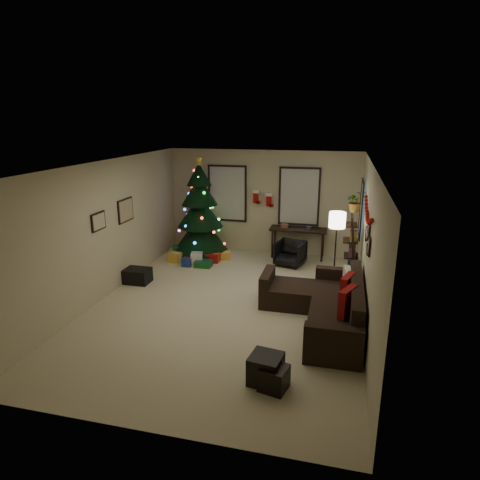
# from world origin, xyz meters

# --- Properties ---
(floor) EXTENTS (7.00, 7.00, 0.00)m
(floor) POSITION_xyz_m (0.00, 0.00, 0.00)
(floor) COLOR beige
(floor) RESTS_ON ground
(ceiling) EXTENTS (7.00, 7.00, 0.00)m
(ceiling) POSITION_xyz_m (0.00, 0.00, 2.70)
(ceiling) COLOR white
(ceiling) RESTS_ON floor
(wall_back) EXTENTS (5.00, 0.00, 5.00)m
(wall_back) POSITION_xyz_m (0.00, 3.50, 1.35)
(wall_back) COLOR #C3B995
(wall_back) RESTS_ON floor
(wall_front) EXTENTS (5.00, 0.00, 5.00)m
(wall_front) POSITION_xyz_m (0.00, -3.50, 1.35)
(wall_front) COLOR #C3B995
(wall_front) RESTS_ON floor
(wall_left) EXTENTS (0.00, 7.00, 7.00)m
(wall_left) POSITION_xyz_m (-2.50, 0.00, 1.35)
(wall_left) COLOR #C3B995
(wall_left) RESTS_ON floor
(wall_right) EXTENTS (0.00, 7.00, 7.00)m
(wall_right) POSITION_xyz_m (2.50, 0.00, 1.35)
(wall_right) COLOR #C3B995
(wall_right) RESTS_ON floor
(window_back_left) EXTENTS (1.05, 0.06, 1.50)m
(window_back_left) POSITION_xyz_m (-0.95, 3.47, 1.55)
(window_back_left) COLOR #728CB2
(window_back_left) RESTS_ON wall_back
(window_back_right) EXTENTS (1.05, 0.06, 1.50)m
(window_back_right) POSITION_xyz_m (0.95, 3.47, 1.55)
(window_back_right) COLOR #728CB2
(window_back_right) RESTS_ON wall_back
(window_right_wall) EXTENTS (0.06, 0.90, 1.30)m
(window_right_wall) POSITION_xyz_m (2.47, 2.55, 1.50)
(window_right_wall) COLOR #728CB2
(window_right_wall) RESTS_ON wall_right
(christmas_tree) EXTENTS (1.42, 1.42, 2.64)m
(christmas_tree) POSITION_xyz_m (-1.49, 2.78, 1.09)
(christmas_tree) COLOR black
(christmas_tree) RESTS_ON floor
(presents) EXTENTS (1.50, 1.01, 0.30)m
(presents) POSITION_xyz_m (-1.41, 2.23, 0.12)
(presents) COLOR #14591E
(presents) RESTS_ON floor
(sofa) EXTENTS (1.84, 2.67, 0.86)m
(sofa) POSITION_xyz_m (1.85, -0.20, 0.28)
(sofa) COLOR black
(sofa) RESTS_ON floor
(pillow_red_a) EXTENTS (0.31, 0.48, 0.47)m
(pillow_red_a) POSITION_xyz_m (2.21, -0.73, 0.64)
(pillow_red_a) COLOR maroon
(pillow_red_a) RESTS_ON sofa
(pillow_red_b) EXTENTS (0.26, 0.47, 0.46)m
(pillow_red_b) POSITION_xyz_m (2.21, -0.13, 0.64)
(pillow_red_b) COLOR maroon
(pillow_red_b) RESTS_ON sofa
(pillow_cream) EXTENTS (0.18, 0.44, 0.43)m
(pillow_cream) POSITION_xyz_m (2.21, 0.27, 0.63)
(pillow_cream) COLOR beige
(pillow_cream) RESTS_ON sofa
(ottoman_near) EXTENTS (0.48, 0.48, 0.40)m
(ottoman_near) POSITION_xyz_m (1.16, -2.23, 0.20)
(ottoman_near) COLOR black
(ottoman_near) RESTS_ON floor
(ottoman_far) EXTENTS (0.42, 0.42, 0.33)m
(ottoman_far) POSITION_xyz_m (1.29, -2.35, 0.16)
(ottoman_far) COLOR black
(ottoman_far) RESTS_ON floor
(desk) EXTENTS (1.43, 0.51, 0.77)m
(desk) POSITION_xyz_m (0.99, 3.22, 0.68)
(desk) COLOR black
(desk) RESTS_ON floor
(desk_chair) EXTENTS (0.71, 0.68, 0.62)m
(desk_chair) POSITION_xyz_m (0.88, 2.57, 0.31)
(desk_chair) COLOR black
(desk_chair) RESTS_ON floor
(bookshelf) EXTENTS (0.30, 0.46, 1.54)m
(bookshelf) POSITION_xyz_m (2.30, 1.69, 0.75)
(bookshelf) COLOR black
(bookshelf) RESTS_ON floor
(potted_plant) EXTENTS (0.65, 0.61, 0.58)m
(potted_plant) POSITION_xyz_m (2.30, 1.88, 1.86)
(potted_plant) COLOR #4C4C4C
(potted_plant) RESTS_ON bookshelf
(floor_lamp) EXTENTS (0.34, 0.34, 1.62)m
(floor_lamp) POSITION_xyz_m (1.95, 1.49, 1.35)
(floor_lamp) COLOR black
(floor_lamp) RESTS_ON floor
(art_map) EXTENTS (0.04, 0.60, 0.50)m
(art_map) POSITION_xyz_m (-2.48, 0.80, 1.58)
(art_map) COLOR black
(art_map) RESTS_ON wall_left
(art_abstract) EXTENTS (0.04, 0.45, 0.35)m
(art_abstract) POSITION_xyz_m (-2.48, -0.25, 1.58)
(art_abstract) COLOR black
(art_abstract) RESTS_ON wall_left
(gallery) EXTENTS (0.03, 1.25, 0.54)m
(gallery) POSITION_xyz_m (2.48, -0.07, 1.57)
(gallery) COLOR black
(gallery) RESTS_ON wall_right
(garland) EXTENTS (0.08, 1.90, 0.30)m
(garland) POSITION_xyz_m (2.45, -0.05, 1.97)
(garland) COLOR #A5140C
(garland) RESTS_ON wall_right
(stocking_left) EXTENTS (0.20, 0.05, 0.36)m
(stocking_left) POSITION_xyz_m (-0.14, 3.33, 1.52)
(stocking_left) COLOR #990F0C
(stocking_left) RESTS_ON wall_back
(stocking_right) EXTENTS (0.20, 0.05, 0.36)m
(stocking_right) POSITION_xyz_m (0.19, 3.40, 1.45)
(stocking_right) COLOR #990F0C
(stocking_right) RESTS_ON wall_back
(storage_bin) EXTENTS (0.63, 0.42, 0.32)m
(storage_bin) POSITION_xyz_m (-2.27, 0.64, 0.16)
(storage_bin) COLOR black
(storage_bin) RESTS_ON floor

